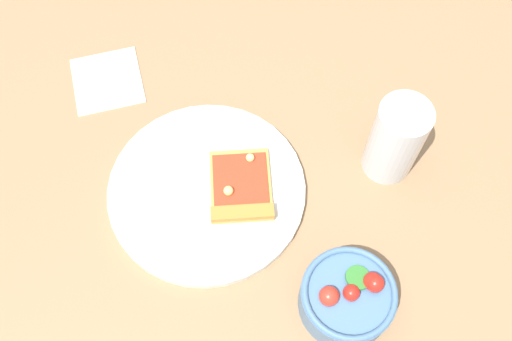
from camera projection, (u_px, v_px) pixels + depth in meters
ground_plane at (203, 210)px, 0.82m from camera, size 2.40×2.40×0.00m
plate at (207, 191)px, 0.82m from camera, size 0.28×0.28×0.01m
pizza_slice_main at (241, 191)px, 0.81m from camera, size 0.11×0.09×0.02m
salad_bowl at (347, 297)px, 0.73m from camera, size 0.12×0.12×0.07m
soda_glass at (395, 142)px, 0.79m from camera, size 0.07×0.07×0.14m
paper_napkin at (107, 80)px, 0.91m from camera, size 0.13×0.13×0.00m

